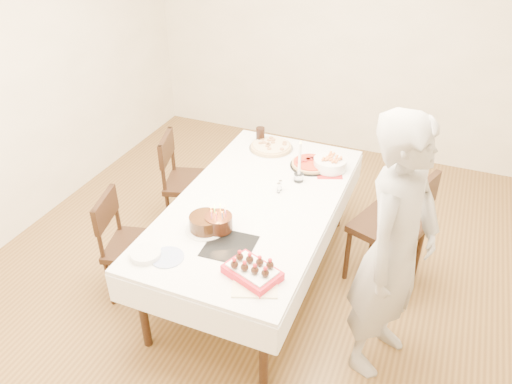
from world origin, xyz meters
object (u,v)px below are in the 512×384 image
at_px(pizza_pepperoni, 310,164).
at_px(birthday_cake, 219,219).
at_px(dining_table, 256,240).
at_px(cola_glass, 260,135).
at_px(chair_right_savory, 388,227).
at_px(taper_candle, 300,161).
at_px(pizza_white, 271,147).
at_px(strawberry_box, 252,271).
at_px(person, 395,251).
at_px(pasta_bowl, 330,164).
at_px(layer_cake, 205,223).
at_px(chair_left_dessert, 136,247).
at_px(chair_left_savory, 191,182).

bearing_deg(pizza_pepperoni, birthday_cake, -106.57).
bearing_deg(dining_table, cola_glass, 110.04).
bearing_deg(chair_right_savory, taper_candle, -161.44).
bearing_deg(pizza_pepperoni, pizza_white, 158.71).
bearing_deg(birthday_cake, strawberry_box, -41.03).
xyz_separation_m(dining_table, pizza_pepperoni, (0.22, 0.65, 0.40)).
distance_m(person, taper_candle, 1.17).
xyz_separation_m(pizza_white, pasta_bowl, (0.57, -0.14, 0.03)).
distance_m(pizza_pepperoni, layer_cake, 1.18).
bearing_deg(pizza_white, cola_glass, 149.40).
bearing_deg(person, taper_candle, 65.46).
xyz_separation_m(pizza_white, pizza_pepperoni, (0.41, -0.16, 0.00)).
relative_size(dining_table, layer_cake, 7.65).
bearing_deg(cola_glass, chair_left_dessert, -108.17).
bearing_deg(birthday_cake, pasta_bowl, 66.28).
xyz_separation_m(chair_right_savory, cola_glass, (-1.27, 0.51, 0.31)).
height_order(pizza_pepperoni, birthday_cake, birthday_cake).
height_order(chair_left_savory, chair_left_dessert, chair_left_savory).
height_order(chair_left_dessert, strawberry_box, chair_left_dessert).
bearing_deg(cola_glass, layer_cake, -84.10).
bearing_deg(dining_table, strawberry_box, -69.20).
distance_m(person, cola_glass, 1.90).
bearing_deg(dining_table, taper_candle, 62.46).
xyz_separation_m(dining_table, taper_candle, (0.20, 0.39, 0.56)).
distance_m(cola_glass, layer_cake, 1.36).
relative_size(taper_candle, cola_glass, 2.49).
relative_size(person, pizza_white, 4.64).
relative_size(pizza_white, strawberry_box, 1.18).
xyz_separation_m(chair_left_savory, strawberry_box, (1.11, -1.21, 0.33)).
height_order(dining_table, pizza_white, pizza_white).
distance_m(chair_left_dessert, cola_glass, 1.51).
xyz_separation_m(dining_table, cola_glass, (-0.33, 0.89, 0.45)).
bearing_deg(taper_candle, layer_cake, -114.70).
bearing_deg(person, pasta_bowl, 50.62).
xyz_separation_m(chair_left_savory, person, (1.88, -0.85, 0.45)).
distance_m(dining_table, person, 1.26).
bearing_deg(pasta_bowl, dining_table, -119.78).
distance_m(cola_glass, birthday_cake, 1.34).
xyz_separation_m(pizza_pepperoni, birthday_cake, (-0.32, -1.08, 0.08)).
relative_size(chair_left_savory, strawberry_box, 2.79).
relative_size(person, layer_cake, 6.50).
relative_size(pizza_white, birthday_cake, 2.09).
distance_m(person, birthday_cake, 1.17).
bearing_deg(chair_right_savory, dining_table, -138.68).
distance_m(chair_right_savory, chair_left_dessert, 1.93).
xyz_separation_m(chair_left_savory, pizza_pepperoni, (1.04, 0.20, 0.31)).
bearing_deg(pizza_white, chair_left_dessert, -114.28).
relative_size(chair_right_savory, layer_cake, 3.66).
relative_size(chair_left_dessert, taper_candle, 2.44).
bearing_deg(chair_left_dessert, pasta_bowl, -149.49).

